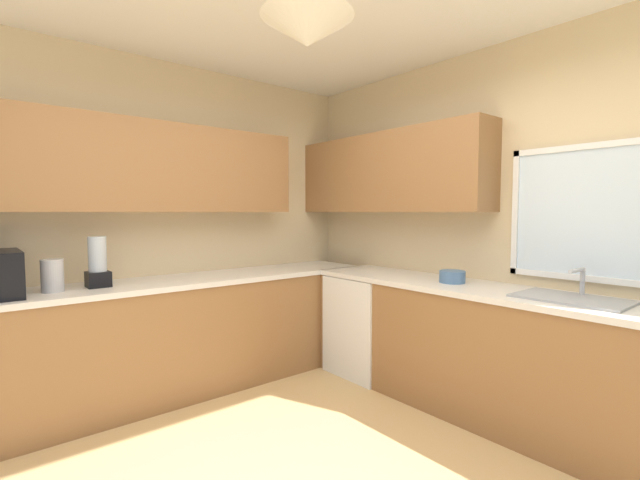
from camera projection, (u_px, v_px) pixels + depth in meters
The scene contains 8 objects.
room_shell at pixel (300, 148), 3.07m from camera, with size 4.20×3.88×2.77m.
counter_run_left at pixel (175, 336), 3.47m from camera, with size 0.65×3.49×0.92m.
counter_run_back at pixel (508, 357), 2.96m from camera, with size 3.29×0.65×0.92m.
dishwasher at pixel (369, 324), 3.93m from camera, with size 0.60×0.60×0.87m, color white.
kettle at pixel (52, 276), 2.89m from camera, with size 0.14×0.14×0.22m, color #B7B7BC.
sink_assembly at pixel (572, 298), 2.64m from camera, with size 0.62×0.40×0.19m.
bowl at pixel (452, 277), 3.28m from camera, with size 0.19×0.19×0.09m, color #4C7099.
blender_appliance at pixel (98, 264), 3.08m from camera, with size 0.15×0.15×0.36m.
Camera 1 is at (1.64, -1.27, 1.45)m, focal length 24.41 mm.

